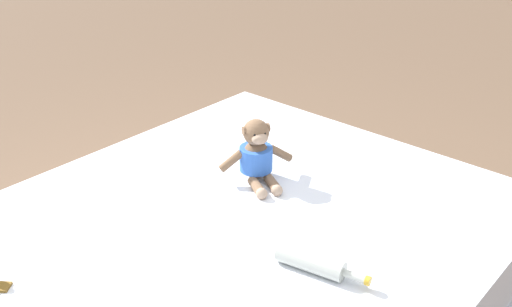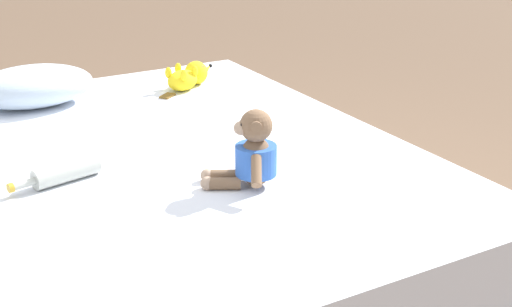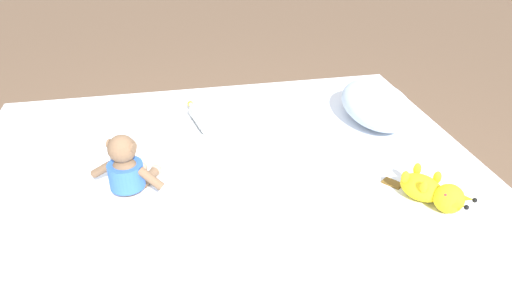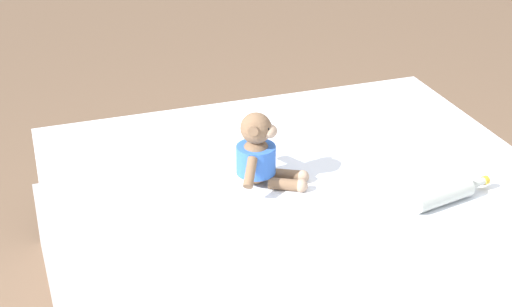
# 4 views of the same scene
# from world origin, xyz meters

# --- Properties ---
(bed) EXTENTS (1.57, 2.04, 0.49)m
(bed) POSITION_xyz_m (0.00, 0.00, 0.24)
(bed) COLOR #B2B2B7
(bed) RESTS_ON ground_plane
(plush_monkey) EXTENTS (0.25, 0.26, 0.24)m
(plush_monkey) POSITION_xyz_m (0.13, -0.36, 0.59)
(plush_monkey) COLOR brown
(plush_monkey) RESTS_ON bed
(glass_bottle) EXTENTS (0.29, 0.10, 0.06)m
(glass_bottle) POSITION_xyz_m (-0.35, -0.06, 0.52)
(glass_bottle) COLOR #B7BCB2
(glass_bottle) RESTS_ON bed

